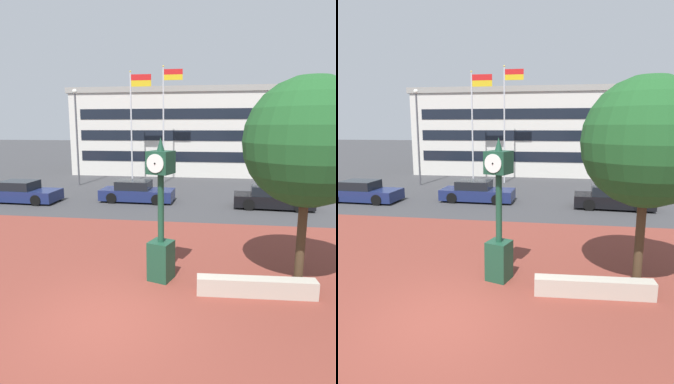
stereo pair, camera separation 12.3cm
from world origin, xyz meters
TOP-DOWN VIEW (x-y plane):
  - ground_plane at (0.00, 0.00)m, footprint 200.00×200.00m
  - plaza_brick_paving at (0.00, 2.29)m, footprint 44.00×12.57m
  - planter_wall at (3.66, 1.69)m, footprint 3.22×0.56m
  - street_clock at (0.94, 2.34)m, footprint 0.81×0.83m
  - plaza_tree at (5.15, 2.70)m, footprint 3.81×3.54m
  - car_street_near at (5.65, 12.18)m, footprint 4.38×2.00m
  - car_street_mid at (-9.18, 11.73)m, footprint 4.49×2.07m
  - car_street_far at (-2.29, 12.83)m, footprint 4.48×1.96m
  - flagpole_primary at (-4.15, 19.99)m, footprint 1.72×0.14m
  - flagpole_secondary at (-1.59, 19.99)m, footprint 1.57×0.14m
  - civic_building at (0.00, 29.30)m, footprint 22.35×12.66m
  - street_lamp_post at (-8.08, 17.87)m, footprint 0.36×0.36m

SIDE VIEW (x-z plane):
  - ground_plane at x=0.00m, z-range 0.00..0.00m
  - plaza_brick_paving at x=0.00m, z-range 0.00..0.01m
  - planter_wall at x=3.66m, z-range 0.00..0.50m
  - car_street_near at x=5.65m, z-range -0.07..1.21m
  - car_street_far at x=-2.29m, z-range -0.07..1.21m
  - car_street_mid at x=-9.18m, z-range -0.07..1.21m
  - street_clock at x=0.94m, z-range -0.35..3.88m
  - civic_building at x=0.00m, z-range 0.01..7.97m
  - plaza_tree at x=5.15m, z-range 1.09..6.97m
  - street_lamp_post at x=-8.08m, z-range 0.76..8.02m
  - flagpole_primary at x=-4.15m, z-range 0.81..9.61m
  - flagpole_secondary at x=-1.59m, z-range 0.71..9.83m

